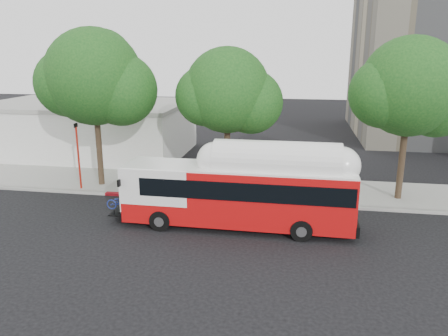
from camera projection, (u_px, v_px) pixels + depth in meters
The scene contains 10 objects.
ground at pixel (227, 229), 21.10m from camera, with size 120.00×120.00×0.00m, color black.
sidewalk at pixel (244, 187), 27.27m from camera, with size 60.00×5.00×0.15m, color gray.
curb_strip at pixel (238, 201), 24.79m from camera, with size 60.00×0.30×0.15m, color gray.
red_curb_segment at pixel (187, 198), 25.28m from camera, with size 10.00×0.32×0.16m, color maroon.
street_tree_left at pixel (102, 81), 26.05m from camera, with size 6.67×5.80×9.74m.
street_tree_mid at pixel (234, 94), 25.42m from camera, with size 5.75×5.00×8.62m.
street_tree_right at pixel (418, 91), 23.51m from camera, with size 6.21×5.40×9.18m.
low_commercial_bldg at pixel (88, 128), 36.14m from camera, with size 16.20×10.20×4.25m.
transit_bus at pixel (239, 195), 20.93m from camera, with size 11.83×2.63×3.49m.
signal_pole at pixel (78, 157), 26.35m from camera, with size 0.12×0.40×4.19m.
Camera 1 is at (3.14, -19.35, 8.36)m, focal length 35.00 mm.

